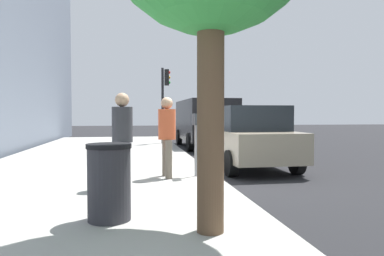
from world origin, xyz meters
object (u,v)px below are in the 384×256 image
pedestrian_at_meter (167,130)px  trash_bin (109,182)px  parking_meter (196,131)px  pedestrian_bystander (122,131)px  parked_sedan_near (247,137)px  parked_van_far (204,120)px  traffic_signal (165,93)px

pedestrian_at_meter → trash_bin: (-3.08, 1.04, -0.54)m
parking_meter → pedestrian_bystander: (-0.95, 1.60, 0.05)m
parked_sedan_near → trash_bin: (-5.14, 3.54, -0.24)m
parking_meter → pedestrian_bystander: pedestrian_bystander is taller
parked_van_far → traffic_signal: traffic_signal is taller
pedestrian_at_meter → parked_sedan_near: (2.06, -2.50, -0.30)m
parked_sedan_near → pedestrian_at_meter: bearing=129.5°
parked_van_far → traffic_signal: size_ratio=1.45×
parking_meter → parked_van_far: size_ratio=0.27×
parked_sedan_near → trash_bin: size_ratio=4.38×
parked_van_far → trash_bin: bearing=162.9°
pedestrian_bystander → traffic_signal: 10.47m
parking_meter → trash_bin: bearing=151.5°
pedestrian_bystander → parked_sedan_near: bearing=23.3°
parking_meter → parked_van_far: bearing=-12.4°
pedestrian_bystander → trash_bin: (-2.18, 0.11, -0.56)m
traffic_signal → pedestrian_at_meter: bearing=175.4°
parking_meter → pedestrian_at_meter: (-0.05, 0.66, 0.03)m
trash_bin → pedestrian_bystander: bearing=-2.8°
parked_sedan_near → parked_van_far: bearing=0.0°
traffic_signal → trash_bin: 12.69m
parked_sedan_near → traffic_signal: traffic_signal is taller
pedestrian_at_meter → trash_bin: size_ratio=1.75×
parked_sedan_near → parked_van_far: (6.38, 0.00, 0.36)m
pedestrian_at_meter → traffic_signal: 9.46m
pedestrian_bystander → trash_bin: size_ratio=1.79×
parked_van_far → traffic_signal: bearing=62.9°
parked_van_far → trash_bin: (-11.52, 3.54, -0.60)m
parking_meter → parked_sedan_near: 2.74m
pedestrian_at_meter → parked_van_far: bearing=67.8°
pedestrian_bystander → parked_van_far: (9.34, -3.44, 0.04)m
parked_van_far → traffic_signal: (0.90, 1.75, 1.32)m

